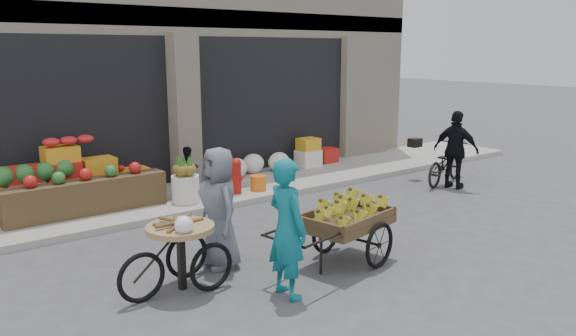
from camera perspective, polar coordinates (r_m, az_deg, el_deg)
ground at (r=8.45m, az=5.90°, el=-8.50°), size 80.00×80.00×0.00m
sidewalk at (r=11.60m, az=-8.18°, el=-2.55°), size 18.00×2.20×0.12m
building at (r=14.80m, az=-16.34°, el=13.15°), size 14.00×6.45×7.00m
fruit_display at (r=10.76m, az=-20.59°, el=-1.00°), size 3.10×1.12×1.24m
pineapple_bin at (r=10.75m, az=-10.38°, el=-2.08°), size 0.52×0.52×0.50m
fire_hydrant at (r=11.21m, az=-5.30°, el=-0.66°), size 0.22×0.22×0.71m
orange_bucket at (r=11.49m, az=-3.04°, el=-1.50°), size 0.32×0.32×0.30m
right_bay_goods at (r=13.43m, az=0.23°, el=1.09°), size 3.35×0.60×0.70m
seated_person at (r=11.40m, az=-10.03°, el=-0.15°), size 0.51×0.43×0.93m
banana_cart at (r=7.81m, az=5.76°, el=-5.08°), size 2.31×1.27×0.91m
vendor_woman at (r=6.71m, az=-0.09°, el=-6.16°), size 0.42×0.63×1.71m
tricycle_cart at (r=7.10m, az=-10.88°, el=-7.82°), size 1.44×0.91×0.95m
vendor_grey at (r=7.69m, az=-7.00°, el=-4.04°), size 0.60×0.86×1.67m
bicycle at (r=12.96m, az=15.68°, el=0.43°), size 1.81×1.00×0.90m
cyclist at (r=12.50m, az=16.69°, el=1.76°), size 0.64×1.05×1.68m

